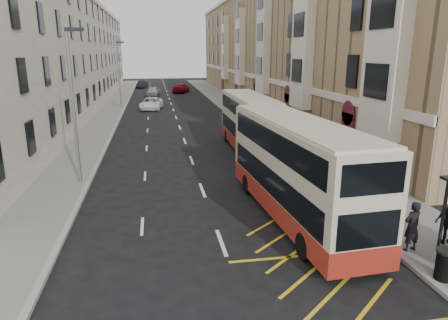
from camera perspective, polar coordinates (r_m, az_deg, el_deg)
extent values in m
plane|color=black|center=(12.09, 2.97, -20.21)|extent=(200.00, 200.00, 0.00)
cube|color=slate|center=(41.48, 4.61, 5.61)|extent=(4.00, 120.00, 0.15)
cube|color=slate|center=(40.52, -17.22, 4.75)|extent=(3.00, 120.00, 0.15)
cube|color=gray|center=(41.03, 1.89, 5.55)|extent=(0.25, 120.00, 0.15)
cube|color=gray|center=(40.36, -15.10, 4.86)|extent=(0.25, 120.00, 0.15)
cube|color=#957A57|center=(57.73, 7.81, 15.64)|extent=(10.00, 79.00, 15.00)
cube|color=silver|center=(56.50, 2.69, 12.22)|extent=(0.18, 79.00, 0.50)
cube|color=silver|center=(22.93, 22.27, 15.42)|extent=(0.80, 3.20, 10.00)
cube|color=silver|center=(33.76, 11.21, 15.84)|extent=(0.80, 3.20, 10.00)
cube|color=silver|center=(45.18, 5.62, 15.84)|extent=(0.80, 3.20, 10.00)
cube|color=silver|center=(56.85, 2.30, 15.77)|extent=(0.80, 3.20, 10.00)
cube|color=silver|center=(68.63, 0.11, 15.70)|extent=(0.80, 3.20, 10.00)
cube|color=#551422|center=(27.09, 17.18, 3.29)|extent=(0.20, 1.60, 3.00)
cube|color=#551422|center=(37.99, 9.04, 7.06)|extent=(0.20, 1.60, 3.00)
cube|color=#551422|center=(49.41, 4.54, 9.07)|extent=(0.20, 1.60, 3.00)
cube|color=#551422|center=(61.05, 1.72, 10.30)|extent=(0.20, 1.60, 3.00)
cube|color=#551422|center=(72.81, -0.21, 11.11)|extent=(0.20, 1.60, 3.00)
cube|color=silver|center=(56.22, -22.07, 13.69)|extent=(9.00, 79.00, 13.00)
cube|color=silver|center=(55.81, -17.93, 20.76)|extent=(0.30, 79.00, 0.50)
cube|color=black|center=(16.11, 28.83, -6.92)|extent=(0.08, 0.08, 2.60)
cylinder|color=#CD0106|center=(16.10, 23.43, -9.36)|extent=(0.06, 0.06, 1.00)
cylinder|color=#CD0106|center=(18.66, 18.06, -5.45)|extent=(0.06, 0.06, 1.00)
cylinder|color=#CD0106|center=(21.41, 14.07, -2.48)|extent=(0.06, 0.06, 1.00)
cube|color=#CD0106|center=(18.50, 18.18, -4.06)|extent=(0.05, 6.50, 0.06)
cube|color=#CD0106|center=(18.64, 18.07, -5.30)|extent=(0.05, 6.50, 0.06)
cylinder|color=gray|center=(22.16, -20.70, 6.88)|extent=(0.16, 0.16, 8.00)
cube|color=black|center=(21.93, -20.63, 17.07)|extent=(0.90, 0.18, 0.18)
cylinder|color=gray|center=(51.83, -14.76, 11.64)|extent=(0.16, 0.16, 8.00)
cube|color=black|center=(51.73, -14.60, 15.97)|extent=(0.90, 0.18, 0.18)
cube|color=beige|center=(17.09, 10.33, -1.09)|extent=(3.09, 10.87, 3.86)
cube|color=maroon|center=(17.56, 10.10, -5.75)|extent=(3.12, 10.90, 0.88)
cube|color=black|center=(17.23, 10.26, -2.57)|extent=(3.07, 10.01, 1.07)
cube|color=black|center=(16.80, 10.53, 2.83)|extent=(3.07, 10.01, 0.98)
cube|color=beige|center=(16.65, 10.66, 5.42)|extent=(2.96, 10.43, 0.12)
cube|color=black|center=(22.03, 4.77, 1.69)|extent=(2.08, 0.20, 1.27)
cube|color=black|center=(21.65, 4.88, 6.84)|extent=(1.71, 0.18, 0.44)
cube|color=black|center=(12.83, 19.87, -9.41)|extent=(2.08, 0.20, 1.17)
cylinder|color=black|center=(20.33, 3.39, -3.46)|extent=(0.33, 0.99, 0.98)
cylinder|color=black|center=(21.05, 9.16, -2.98)|extent=(0.33, 0.99, 0.98)
cylinder|color=black|center=(14.40, 11.41, -11.99)|extent=(0.33, 0.99, 0.98)
cylinder|color=black|center=(15.40, 19.03, -10.70)|extent=(0.33, 0.99, 0.98)
cube|color=beige|center=(28.76, 3.56, 5.46)|extent=(2.36, 10.05, 3.60)
cube|color=maroon|center=(29.03, 3.52, 2.76)|extent=(2.38, 10.07, 0.82)
cube|color=black|center=(28.84, 3.55, 4.62)|extent=(2.39, 9.24, 1.00)
cube|color=black|center=(28.59, 3.60, 7.67)|extent=(2.39, 9.24, 0.91)
cube|color=beige|center=(28.51, 3.63, 9.10)|extent=(2.26, 9.64, 0.11)
cube|color=black|center=(33.65, 1.64, 6.25)|extent=(1.94, 0.09, 1.19)
cube|color=black|center=(33.40, 1.67, 9.42)|extent=(1.60, 0.08, 0.41)
cube|color=black|center=(24.09, 6.21, 2.53)|extent=(1.94, 0.09, 1.09)
cylinder|color=black|center=(31.97, 0.42, 3.45)|extent=(0.26, 0.91, 0.91)
cylinder|color=black|center=(32.38, 4.03, 3.57)|extent=(0.26, 0.91, 0.91)
cylinder|color=black|center=(25.83, 2.87, 0.56)|extent=(0.26, 0.91, 0.91)
cylinder|color=black|center=(26.34, 7.25, 0.75)|extent=(0.26, 0.91, 0.91)
cylinder|color=black|center=(14.46, 28.98, -13.06)|extent=(0.54, 0.54, 0.93)
cylinder|color=black|center=(14.25, 29.23, -11.32)|extent=(0.60, 0.60, 0.08)
imported|color=black|center=(15.66, 25.28, -8.57)|extent=(0.75, 0.56, 1.84)
imported|color=white|center=(50.95, -10.34, 7.95)|extent=(3.12, 5.45, 1.43)
imported|color=#A4A6AC|center=(66.27, -10.10, 9.64)|extent=(2.32, 4.61, 1.51)
imported|color=black|center=(81.42, -11.64, 10.54)|extent=(2.24, 4.41, 1.38)
imported|color=#9F0317|center=(71.14, -6.17, 10.17)|extent=(3.63, 5.70, 1.54)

